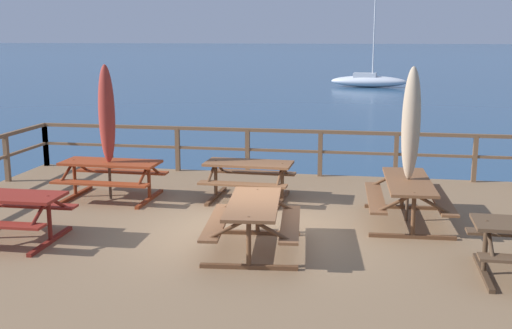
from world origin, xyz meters
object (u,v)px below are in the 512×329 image
picnic_table_back_left (111,171)px  sailboat_distant (368,81)px  picnic_table_back_right (249,173)px  picnic_table_mid_right (408,191)px  patio_umbrella_tall_mid_left (411,124)px  picnic_table_front_left (11,208)px  patio_umbrella_short_back (107,115)px  picnic_table_front_right (253,215)px

picnic_table_back_left → sailboat_distant: size_ratio=0.26×
picnic_table_back_left → picnic_table_back_right: (2.74, 0.41, -0.01)m
picnic_table_mid_right → picnic_table_back_right: size_ratio=1.26×
picnic_table_mid_right → patio_umbrella_tall_mid_left: 1.17m
picnic_table_mid_right → picnic_table_front_left: size_ratio=1.33×
sailboat_distant → picnic_table_back_left: bearing=-97.2°
picnic_table_mid_right → sailboat_distant: bearing=91.0°
picnic_table_back_right → picnic_table_front_left: (-3.26, -3.21, -0.00)m
patio_umbrella_tall_mid_left → sailboat_distant: bearing=91.0°
picnic_table_front_left → patio_umbrella_tall_mid_left: size_ratio=0.62×
patio_umbrella_short_back → sailboat_distant: bearing=82.8°
picnic_table_front_right → patio_umbrella_short_back: size_ratio=0.77×
picnic_table_back_left → sailboat_distant: bearing=82.8°
patio_umbrella_tall_mid_left → patio_umbrella_short_back: size_ratio=1.01×
picnic_table_front_right → patio_umbrella_short_back: (-3.39, 2.53, 1.15)m
picnic_table_back_right → sailboat_distant: bearing=86.6°
picnic_table_front_left → sailboat_distant: size_ratio=0.22×
picnic_table_front_right → patio_umbrella_short_back: bearing=143.3°
picnic_table_mid_right → picnic_table_front_left: 6.66m
picnic_table_back_left → picnic_table_front_right: bearing=-37.4°
picnic_table_mid_right → sailboat_distant: 40.51m
picnic_table_front_left → patio_umbrella_short_back: 3.03m
picnic_table_mid_right → sailboat_distant: (-0.73, 40.49, -0.90)m
picnic_table_mid_right → patio_umbrella_tall_mid_left: size_ratio=0.82×
picnic_table_back_right → patio_umbrella_tall_mid_left: (3.04, -0.99, 1.18)m
picnic_table_mid_right → patio_umbrella_tall_mid_left: patio_umbrella_tall_mid_left is taller
picnic_table_back_left → picnic_table_front_left: 2.85m
picnic_table_front_right → picnic_table_back_left: same height
picnic_table_back_right → sailboat_distant: size_ratio=0.23×
picnic_table_mid_right → picnic_table_back_left: same height
picnic_table_front_left → patio_umbrella_short_back: bearing=79.5°
picnic_table_back_right → patio_umbrella_short_back: size_ratio=0.66×
picnic_table_mid_right → picnic_table_front_left: same height
picnic_table_back_right → sailboat_distant: 39.51m
picnic_table_mid_right → picnic_table_front_right: bearing=-141.3°
picnic_table_mid_right → picnic_table_front_right: (-2.40, -1.93, -0.01)m
picnic_table_back_left → picnic_table_back_right: same height
patio_umbrella_tall_mid_left → sailboat_distant: 40.48m
picnic_table_back_right → patio_umbrella_short_back: 3.02m
picnic_table_back_left → patio_umbrella_tall_mid_left: bearing=-5.8°
picnic_table_front_right → patio_umbrella_short_back: patio_umbrella_short_back is taller
picnic_table_back_left → picnic_table_front_left: (-0.52, -2.81, -0.01)m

